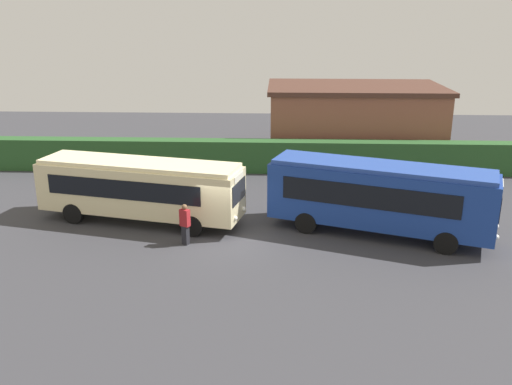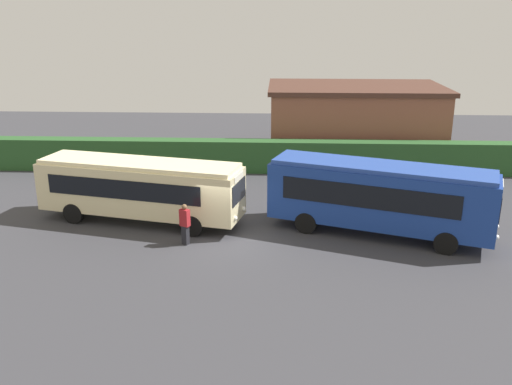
% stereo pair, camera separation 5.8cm
% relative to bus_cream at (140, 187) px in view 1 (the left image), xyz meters
% --- Properties ---
extents(ground_plane, '(64.00, 64.00, 0.00)m').
position_rel_bus_cream_xyz_m(ground_plane, '(4.25, -2.18, -1.75)').
color(ground_plane, '#38383D').
extents(bus_cream, '(10.13, 4.50, 3.01)m').
position_rel_bus_cream_xyz_m(bus_cream, '(0.00, 0.00, 0.00)').
color(bus_cream, beige).
rests_on(bus_cream, ground_plane).
extents(bus_blue, '(10.09, 5.54, 3.30)m').
position_rel_bus_cream_xyz_m(bus_blue, '(11.12, -1.16, 0.15)').
color(bus_blue, navy).
rests_on(bus_blue, ground_plane).
extents(person_left, '(0.44, 0.35, 1.75)m').
position_rel_bus_cream_xyz_m(person_left, '(1.01, 2.05, -0.82)').
color(person_left, '#334C8C').
rests_on(person_left, ground_plane).
extents(person_center, '(0.49, 0.43, 1.86)m').
position_rel_bus_cream_xyz_m(person_center, '(2.56, -2.66, -0.76)').
color(person_center, black).
rests_on(person_center, ground_plane).
extents(person_right, '(0.49, 0.35, 1.70)m').
position_rel_bus_cream_xyz_m(person_right, '(12.07, 2.89, -0.86)').
color(person_right, maroon).
rests_on(person_right, ground_plane).
extents(person_far, '(0.49, 0.38, 1.78)m').
position_rel_bus_cream_xyz_m(person_far, '(14.25, 1.55, -0.81)').
color(person_far, '#4C6B47').
rests_on(person_far, ground_plane).
extents(hedge_row, '(44.00, 1.17, 2.00)m').
position_rel_bus_cream_xyz_m(hedge_row, '(4.25, 9.05, -0.75)').
color(hedge_row, '#285327').
rests_on(hedge_row, ground_plane).
extents(depot_building, '(11.93, 7.47, 4.85)m').
position_rel_bus_cream_xyz_m(depot_building, '(11.76, 13.80, 0.69)').
color(depot_building, brown).
rests_on(depot_building, ground_plane).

